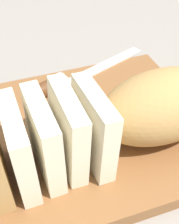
{
  "coord_description": "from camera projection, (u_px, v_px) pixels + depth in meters",
  "views": [
    {
      "loc": [
        0.11,
        0.35,
        0.37
      ],
      "look_at": [
        0.0,
        0.0,
        0.05
      ],
      "focal_mm": 53.79,
      "sensor_mm": 36.0,
      "label": 1
    }
  ],
  "objects": [
    {
      "name": "ground_plane",
      "position": [
        90.0,
        137.0,
        0.52
      ],
      "size": [
        3.0,
        3.0,
        0.0
      ],
      "primitive_type": "plane",
      "color": "gray"
    },
    {
      "name": "crumb_near_loaf",
      "position": [
        83.0,
        114.0,
        0.53
      ],
      "size": [
        0.01,
        0.01,
        0.01
      ],
      "primitive_type": "sphere",
      "color": "#996633",
      "rests_on": "cutting_board"
    },
    {
      "name": "crumb_near_knife",
      "position": [
        34.0,
        137.0,
        0.49
      ],
      "size": [
        0.01,
        0.01,
        0.01
      ],
      "primitive_type": "sphere",
      "color": "#996633",
      "rests_on": "cutting_board"
    },
    {
      "name": "cutting_board",
      "position": [
        90.0,
        132.0,
        0.52
      ],
      "size": [
        0.38,
        0.33,
        0.02
      ],
      "primitive_type": "cube",
      "rotation": [
        0.0,
        0.0,
        0.04
      ],
      "color": "brown",
      "rests_on": "ground_plane"
    },
    {
      "name": "crumb_stray_left",
      "position": [
        101.0,
        130.0,
        0.5
      ],
      "size": [
        0.01,
        0.01,
        0.01
      ],
      "primitive_type": "sphere",
      "color": "#996633",
      "rests_on": "cutting_board"
    },
    {
      "name": "bread_loaf",
      "position": [
        121.0,
        117.0,
        0.45
      ],
      "size": [
        0.35,
        0.13,
        0.11
      ],
      "rotation": [
        0.0,
        0.0,
        0.08
      ],
      "color": "tan",
      "rests_on": "cutting_board"
    },
    {
      "name": "bread_knife",
      "position": [
        61.0,
        83.0,
        0.58
      ],
      "size": [
        0.24,
        0.12,
        0.03
      ],
      "rotation": [
        0.0,
        0.0,
        3.55
      ],
      "color": "silver",
      "rests_on": "cutting_board"
    },
    {
      "name": "crumb_stray_right",
      "position": [
        61.0,
        147.0,
        0.48
      ],
      "size": [
        0.0,
        0.0,
        0.0
      ],
      "primitive_type": "sphere",
      "color": "#996633",
      "rests_on": "cutting_board"
    }
  ]
}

